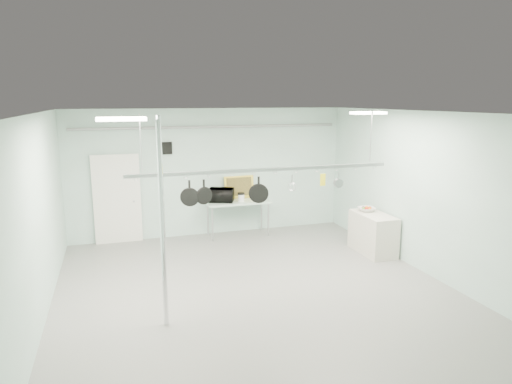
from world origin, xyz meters
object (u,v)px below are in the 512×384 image
object	(u,v)px
microwave	(221,195)
skillet_left	(190,193)
prep_table	(238,204)
fruit_bowl	(367,209)
side_cabinet	(373,233)
skillet_right	(259,190)
skillet_mid	(204,191)
pot_rack	(265,168)
coffee_canister	(241,198)
chrome_pole	(162,225)

from	to	relation	value
microwave	skillet_left	distance (m)	3.67
prep_table	fruit_bowl	world-z (taller)	fruit_bowl
microwave	skillet_left	bearing A→B (deg)	91.02
side_cabinet	skillet_right	xyz separation A→B (m)	(-3.06, -1.10, 1.40)
skillet_mid	skillet_right	size ratio (longest dim) A/B	0.87
side_cabinet	pot_rack	world-z (taller)	pot_rack
pot_rack	microwave	xyz separation A→B (m)	(-0.02, 3.33, -1.16)
pot_rack	coffee_canister	distance (m)	3.44
fruit_bowl	skillet_left	size ratio (longest dim) A/B	0.87
microwave	prep_table	bearing A→B (deg)	-161.36
microwave	coffee_canister	xyz separation A→B (m)	(0.47, -0.15, -0.07)
microwave	skillet_right	size ratio (longest dim) A/B	1.27
pot_rack	microwave	distance (m)	3.52
chrome_pole	microwave	bearing A→B (deg)	66.01
side_cabinet	coffee_canister	distance (m)	3.30
coffee_canister	skillet_left	world-z (taller)	skillet_left
coffee_canister	skillet_mid	world-z (taller)	skillet_mid
microwave	chrome_pole	bearing A→B (deg)	88.68
chrome_pole	pot_rack	size ratio (longest dim) A/B	0.67
chrome_pole	microwave	world-z (taller)	chrome_pole
chrome_pole	pot_rack	world-z (taller)	chrome_pole
skillet_mid	skillet_right	bearing A→B (deg)	-15.17
side_cabinet	coffee_canister	world-z (taller)	coffee_canister
side_cabinet	coffee_canister	size ratio (longest dim) A/B	6.48
chrome_pole	coffee_canister	world-z (taller)	chrome_pole
skillet_left	coffee_canister	bearing A→B (deg)	74.77
microwave	fruit_bowl	xyz separation A→B (m)	(2.94, -1.96, -0.13)
side_cabinet	coffee_canister	xyz separation A→B (m)	(-2.49, 2.08, 0.55)
chrome_pole	skillet_left	world-z (taller)	chrome_pole
chrome_pole	skillet_mid	xyz separation A→B (m)	(0.81, 0.90, 0.28)
pot_rack	microwave	size ratio (longest dim) A/B	7.94
skillet_right	pot_rack	bearing A→B (deg)	20.03
microwave	skillet_mid	bearing A→B (deg)	94.77
coffee_canister	skillet_left	bearing A→B (deg)	-119.42
prep_table	skillet_mid	bearing A→B (deg)	-114.34
prep_table	skillet_left	size ratio (longest dim) A/B	3.63
microwave	fruit_bowl	bearing A→B (deg)	169.07
skillet_mid	side_cabinet	bearing A→B (deg)	0.05
prep_table	side_cabinet	xyz separation A→B (m)	(2.55, -2.20, -0.38)
fruit_bowl	microwave	bearing A→B (deg)	146.40
coffee_canister	fruit_bowl	xyz separation A→B (m)	(2.47, -1.81, -0.05)
chrome_pole	skillet_mid	distance (m)	1.24
microwave	skillet_left	world-z (taller)	skillet_left
side_cabinet	skillet_right	bearing A→B (deg)	-160.25
pot_rack	skillet_right	distance (m)	0.40
pot_rack	skillet_right	size ratio (longest dim) A/B	10.12
skillet_left	skillet_mid	bearing A→B (deg)	14.19
skillet_right	chrome_pole	bearing A→B (deg)	-133.22
pot_rack	skillet_left	xyz separation A→B (m)	(-1.34, 0.00, -0.37)
skillet_left	prep_table	bearing A→B (deg)	76.39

